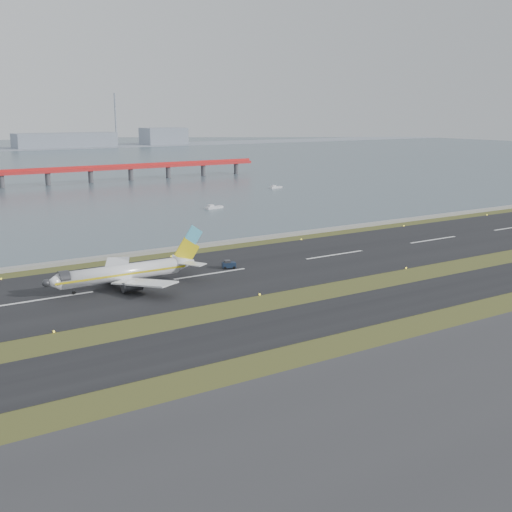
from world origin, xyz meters
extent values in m
plane|color=#36491A|center=(0.00, 0.00, 0.00)|extent=(1000.00, 1000.00, 0.00)
cube|color=#323134|center=(0.00, -55.00, 0.05)|extent=(1000.00, 50.00, 0.10)
cube|color=black|center=(0.00, -12.00, 0.05)|extent=(1000.00, 18.00, 0.10)
cube|color=black|center=(0.00, 30.00, 0.05)|extent=(1000.00, 45.00, 0.10)
cube|color=gray|center=(0.00, 60.00, 0.50)|extent=(1000.00, 2.50, 1.00)
cube|color=red|center=(20.00, 250.00, 7.50)|extent=(260.00, 5.00, 1.60)
cube|color=red|center=(20.00, 250.00, 9.00)|extent=(260.00, 0.40, 1.40)
cylinder|color=#4C4C51|center=(20.00, 250.00, 3.00)|extent=(2.80, 2.80, 7.00)
cylinder|color=#4C4C51|center=(116.00, 250.00, 3.00)|extent=(2.80, 2.80, 7.00)
cube|color=gray|center=(140.00, 620.00, 8.00)|extent=(110.00, 35.00, 16.00)
cube|color=gray|center=(260.00, 620.00, 10.00)|extent=(50.00, 35.00, 20.00)
cylinder|color=gray|center=(200.00, 620.00, 30.00)|extent=(1.80, 1.80, 60.00)
cylinder|color=white|center=(-23.26, 30.14, 3.50)|extent=(28.00, 3.80, 3.80)
cone|color=white|center=(-38.86, 30.14, 3.50)|extent=(3.20, 3.80, 3.80)
cone|color=white|center=(-7.06, 30.14, 3.80)|extent=(5.00, 3.80, 3.80)
cube|color=yellow|center=(-23.26, 28.22, 3.50)|extent=(31.00, 0.06, 0.45)
cube|color=yellow|center=(-23.26, 32.06, 3.50)|extent=(31.00, 0.06, 0.45)
cube|color=white|center=(-21.06, 21.64, 2.80)|extent=(11.31, 15.89, 1.66)
cube|color=white|center=(-21.06, 38.64, 2.80)|extent=(11.31, 15.89, 1.66)
cylinder|color=#313236|center=(-22.76, 24.14, 1.60)|extent=(4.20, 2.10, 2.10)
cylinder|color=#313236|center=(-22.76, 36.14, 1.60)|extent=(4.20, 2.10, 2.10)
cube|color=yellow|center=(-6.26, 30.14, 6.70)|extent=(6.80, 0.35, 6.85)
cube|color=#4DB5DB|center=(-4.36, 30.14, 10.40)|extent=(4.85, 0.37, 4.90)
cube|color=white|center=(-6.76, 26.34, 4.30)|extent=(5.64, 6.80, 0.22)
cube|color=white|center=(-6.76, 33.94, 4.30)|extent=(5.64, 6.80, 0.22)
cylinder|color=black|center=(-34.26, 30.14, 0.45)|extent=(0.80, 0.28, 0.80)
cylinder|color=black|center=(-21.76, 27.34, 0.55)|extent=(1.00, 0.38, 1.00)
cylinder|color=black|center=(-21.76, 32.94, 0.55)|extent=(1.00, 0.38, 1.00)
cube|color=#131F34|center=(6.87, 32.54, 0.97)|extent=(3.90, 3.00, 1.29)
cube|color=#313236|center=(6.46, 32.69, 1.83)|extent=(1.97, 2.03, 0.75)
cylinder|color=black|center=(5.46, 32.14, 0.38)|extent=(0.82, 0.56, 0.75)
cylinder|color=black|center=(6.05, 33.76, 0.38)|extent=(0.82, 0.56, 0.75)
cylinder|color=black|center=(7.69, 31.33, 0.38)|extent=(0.82, 0.56, 0.75)
cylinder|color=black|center=(8.28, 32.95, 0.38)|extent=(0.82, 0.56, 0.75)
cube|color=silver|center=(54.25, 125.46, 0.46)|extent=(8.30, 3.88, 1.03)
cube|color=silver|center=(52.57, 125.16, 1.37)|extent=(2.57, 2.20, 1.03)
cube|color=silver|center=(116.92, 171.16, 0.42)|extent=(7.63, 3.38, 0.95)
cube|color=silver|center=(115.36, 170.93, 1.26)|extent=(2.33, 1.98, 0.95)
camera|label=1|loc=(-74.15, -106.06, 39.61)|focal=45.00mm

